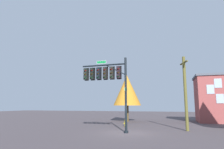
% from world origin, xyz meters
% --- Properties ---
extents(ground_plane, '(120.00, 120.00, 0.00)m').
position_xyz_m(ground_plane, '(0.00, 0.00, 0.00)').
color(ground_plane, '#483F43').
extents(signal_pole_assembly, '(4.40, 0.94, 6.58)m').
position_xyz_m(signal_pole_assembly, '(1.83, -0.02, 4.91)').
color(signal_pole_assembly, black).
rests_on(signal_pole_assembly, ground_plane).
extents(utility_pole, '(0.65, 1.75, 7.01)m').
position_xyz_m(utility_pole, '(-5.10, -2.99, 3.63)').
color(utility_pole, brown).
rests_on(utility_pole, ground_plane).
extents(fire_hydrant, '(0.33, 0.24, 0.83)m').
position_xyz_m(fire_hydrant, '(1.17, -4.86, 0.41)').
color(fire_hydrant, yellow).
rests_on(fire_hydrant, ground_plane).
extents(tree_mid, '(4.04, 4.04, 6.79)m').
position_xyz_m(tree_mid, '(2.50, -11.79, 4.53)').
color(tree_mid, '#504021').
rests_on(tree_mid, ground_plane).
extents(brick_building, '(6.81, 5.82, 6.53)m').
position_xyz_m(brick_building, '(-10.45, -14.18, 3.28)').
color(brick_building, '#934442').
rests_on(brick_building, ground_plane).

